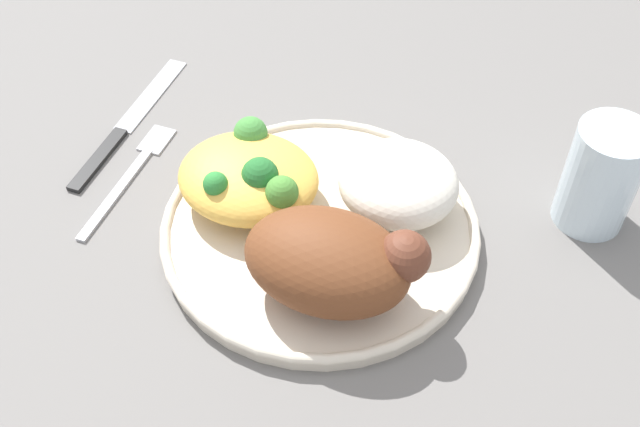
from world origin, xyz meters
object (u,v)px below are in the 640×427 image
(plate, at_px, (320,229))
(roasted_chicken, at_px, (333,261))
(rice_pile, at_px, (398,183))
(mac_cheese_with_broccoli, at_px, (250,176))
(water_glass, at_px, (601,177))
(knife, at_px, (121,130))
(fork, at_px, (131,172))

(plate, height_order, roasted_chicken, roasted_chicken)
(rice_pile, xyz_separation_m, mac_cheese_with_broccoli, (-0.11, -0.03, -0.00))
(mac_cheese_with_broccoli, relative_size, water_glass, 1.24)
(mac_cheese_with_broccoli, distance_m, water_glass, 0.27)
(knife, relative_size, water_glass, 2.10)
(roasted_chicken, xyz_separation_m, water_glass, (0.16, 0.15, -0.00))
(plate, distance_m, roasted_chicken, 0.08)
(mac_cheese_with_broccoli, xyz_separation_m, water_glass, (0.26, 0.09, 0.01))
(rice_pile, distance_m, knife, 0.26)
(mac_cheese_with_broccoli, bearing_deg, knife, 163.39)
(rice_pile, height_order, mac_cheese_with_broccoli, mac_cheese_with_broccoli)
(fork, bearing_deg, water_glass, 12.88)
(plate, bearing_deg, roasted_chicken, -61.97)
(knife, bearing_deg, plate, -14.05)
(plate, height_order, water_glass, water_glass)
(roasted_chicken, height_order, mac_cheese_with_broccoli, roasted_chicken)
(knife, bearing_deg, rice_pile, -2.92)
(rice_pile, distance_m, fork, 0.23)
(roasted_chicken, bearing_deg, plate, 118.03)
(plate, xyz_separation_m, roasted_chicken, (0.03, -0.06, 0.04))
(roasted_chicken, xyz_separation_m, fork, (-0.20, 0.07, -0.04))
(plate, distance_m, mac_cheese_with_broccoli, 0.07)
(knife, xyz_separation_m, water_glass, (0.40, 0.04, 0.04))
(plate, xyz_separation_m, rice_pile, (0.05, 0.04, 0.03))
(water_glass, bearing_deg, plate, -154.28)
(mac_cheese_with_broccoli, relative_size, knife, 0.59)
(plate, height_order, rice_pile, rice_pile)
(fork, bearing_deg, plate, -3.08)
(rice_pile, xyz_separation_m, water_glass, (0.14, 0.05, 0.01))
(mac_cheese_with_broccoli, bearing_deg, rice_pile, 15.45)
(roasted_chicken, bearing_deg, rice_pile, 78.41)
(roasted_chicken, distance_m, mac_cheese_with_broccoli, 0.11)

